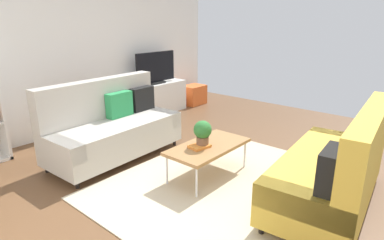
# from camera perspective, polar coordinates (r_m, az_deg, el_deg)

# --- Properties ---
(ground_plane) EXTENTS (7.68, 7.68, 0.00)m
(ground_plane) POSITION_cam_1_polar(r_m,az_deg,el_deg) (4.28, 1.93, -9.09)
(ground_plane) COLOR brown
(wall_far) EXTENTS (6.40, 0.12, 2.90)m
(wall_far) POSITION_cam_1_polar(r_m,az_deg,el_deg) (6.00, -19.76, 12.05)
(wall_far) COLOR white
(wall_far) RESTS_ON ground_plane
(area_rug) EXTENTS (2.90, 2.20, 0.01)m
(area_rug) POSITION_cam_1_polar(r_m,az_deg,el_deg) (4.04, 4.63, -10.79)
(area_rug) COLOR beige
(area_rug) RESTS_ON ground_plane
(couch_beige) EXTENTS (1.93, 0.92, 1.10)m
(couch_beige) POSITION_cam_1_polar(r_m,az_deg,el_deg) (4.72, -13.86, -1.16)
(couch_beige) COLOR #B2ADA3
(couch_beige) RESTS_ON ground_plane
(couch_green) EXTENTS (1.97, 1.02, 1.10)m
(couch_green) POSITION_cam_1_polar(r_m,az_deg,el_deg) (3.66, 23.95, -7.87)
(couch_green) COLOR gold
(couch_green) RESTS_ON ground_plane
(coffee_table) EXTENTS (1.10, 0.56, 0.42)m
(coffee_table) POSITION_cam_1_polar(r_m,az_deg,el_deg) (4.02, 2.88, -4.81)
(coffee_table) COLOR #9E7042
(coffee_table) RESTS_ON ground_plane
(tv_console) EXTENTS (1.40, 0.44, 0.64)m
(tv_console) POSITION_cam_1_polar(r_m,az_deg,el_deg) (6.80, -6.36, 3.81)
(tv_console) COLOR silver
(tv_console) RESTS_ON ground_plane
(tv) EXTENTS (1.00, 0.20, 0.64)m
(tv) POSITION_cam_1_polar(r_m,az_deg,el_deg) (6.66, -6.42, 9.07)
(tv) COLOR black
(tv) RESTS_ON tv_console
(storage_trunk) EXTENTS (0.52, 0.40, 0.44)m
(storage_trunk) POSITION_cam_1_polar(r_m,az_deg,el_deg) (7.53, 0.30, 4.48)
(storage_trunk) COLOR orange
(storage_trunk) RESTS_ON ground_plane
(potted_plant) EXTENTS (0.22, 0.22, 0.33)m
(potted_plant) POSITION_cam_1_polar(r_m,az_deg,el_deg) (3.90, 1.88, -2.16)
(potted_plant) COLOR brown
(potted_plant) RESTS_ON coffee_table
(table_book_0) EXTENTS (0.27, 0.22, 0.03)m
(table_book_0) POSITION_cam_1_polar(r_m,az_deg,el_deg) (3.92, 1.34, -4.66)
(table_book_0) COLOR orange
(table_book_0) RESTS_ON coffee_table
(vase_0) EXTENTS (0.13, 0.13, 0.16)m
(vase_0) POSITION_cam_1_polar(r_m,az_deg,el_deg) (6.38, -10.60, 6.41)
(vase_0) COLOR #4C72B2
(vase_0) RESTS_ON tv_console
(bottle_0) EXTENTS (0.06, 0.06, 0.17)m
(bottle_0) POSITION_cam_1_polar(r_m,az_deg,el_deg) (6.43, -8.79, 6.63)
(bottle_0) COLOR orange
(bottle_0) RESTS_ON tv_console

